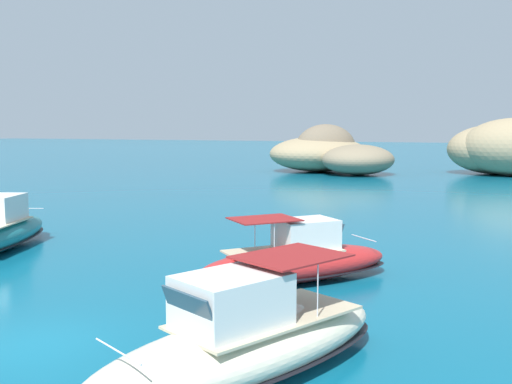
{
  "coord_description": "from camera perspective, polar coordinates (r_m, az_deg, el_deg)",
  "views": [
    {
      "loc": [
        10.75,
        -11.11,
        5.58
      ],
      "look_at": [
        -0.86,
        17.05,
        2.14
      ],
      "focal_mm": 40.85,
      "sensor_mm": 36.0,
      "label": 1
    }
  ],
  "objects": [
    {
      "name": "islet_small",
      "position": [
        71.84,
        7.17,
        3.74
      ],
      "size": [
        18.8,
        17.01,
        5.87
      ],
      "color": "#9E8966",
      "rests_on": "ground"
    },
    {
      "name": "ground_plane",
      "position": [
        16.44,
        -20.95,
        -13.83
      ],
      "size": [
        400.0,
        400.0,
        0.0
      ],
      "primitive_type": "plane",
      "color": "#0C5B7A"
    },
    {
      "name": "islet_large",
      "position": [
        73.87,
        23.64,
        3.81
      ],
      "size": [
        16.76,
        14.64,
        6.57
      ],
      "color": "#84755B",
      "rests_on": "ground"
    },
    {
      "name": "motorboat_cream",
      "position": [
        13.31,
        -1.1,
        -14.51
      ],
      "size": [
        5.78,
        8.46,
        2.57
      ],
      "color": "beige",
      "rests_on": "ground"
    },
    {
      "name": "motorboat_red",
      "position": [
        21.21,
        4.08,
        -6.71
      ],
      "size": [
        6.82,
        7.12,
        2.38
      ],
      "color": "red",
      "rests_on": "ground"
    }
  ]
}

